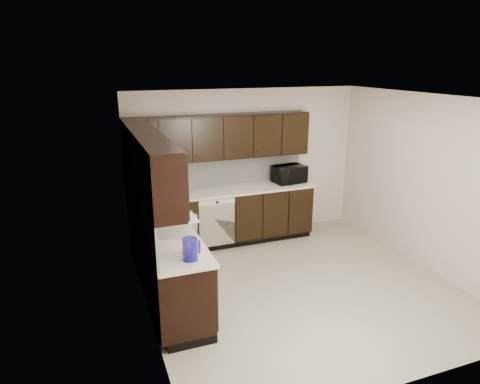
{
  "coord_description": "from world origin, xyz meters",
  "views": [
    {
      "loc": [
        -2.55,
        -4.58,
        2.93
      ],
      "look_at": [
        -0.62,
        0.6,
        1.22
      ],
      "focal_mm": 32.0,
      "sensor_mm": 36.0,
      "label": 1
    }
  ],
  "objects_px": {
    "microwave": "(289,174)",
    "toaster_oven": "(144,191)",
    "sink": "(173,244)",
    "blue_pitcher": "(190,249)",
    "storage_bin": "(174,227)"
  },
  "relations": [
    {
      "from": "sink",
      "to": "toaster_oven",
      "type": "distance_m",
      "value": 1.73
    },
    {
      "from": "microwave",
      "to": "storage_bin",
      "type": "distance_m",
      "value": 2.81
    },
    {
      "from": "microwave",
      "to": "toaster_oven",
      "type": "bearing_deg",
      "value": 172.55
    },
    {
      "from": "storage_bin",
      "to": "blue_pitcher",
      "type": "height_order",
      "value": "blue_pitcher"
    },
    {
      "from": "microwave",
      "to": "sink",
      "type": "bearing_deg",
      "value": -151.34
    },
    {
      "from": "sink",
      "to": "storage_bin",
      "type": "distance_m",
      "value": 0.21
    },
    {
      "from": "sink",
      "to": "toaster_oven",
      "type": "bearing_deg",
      "value": 92.3
    },
    {
      "from": "sink",
      "to": "toaster_oven",
      "type": "xyz_separation_m",
      "value": [
        -0.07,
        1.72,
        0.16
      ]
    },
    {
      "from": "toaster_oven",
      "to": "blue_pitcher",
      "type": "bearing_deg",
      "value": -91.32
    },
    {
      "from": "storage_bin",
      "to": "sink",
      "type": "bearing_deg",
      "value": -107.96
    },
    {
      "from": "storage_bin",
      "to": "blue_pitcher",
      "type": "relative_size",
      "value": 2.15
    },
    {
      "from": "microwave",
      "to": "toaster_oven",
      "type": "distance_m",
      "value": 2.43
    },
    {
      "from": "microwave",
      "to": "blue_pitcher",
      "type": "height_order",
      "value": "microwave"
    },
    {
      "from": "sink",
      "to": "microwave",
      "type": "height_order",
      "value": "microwave"
    },
    {
      "from": "toaster_oven",
      "to": "sink",
      "type": "bearing_deg",
      "value": -92.22
    }
  ]
}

